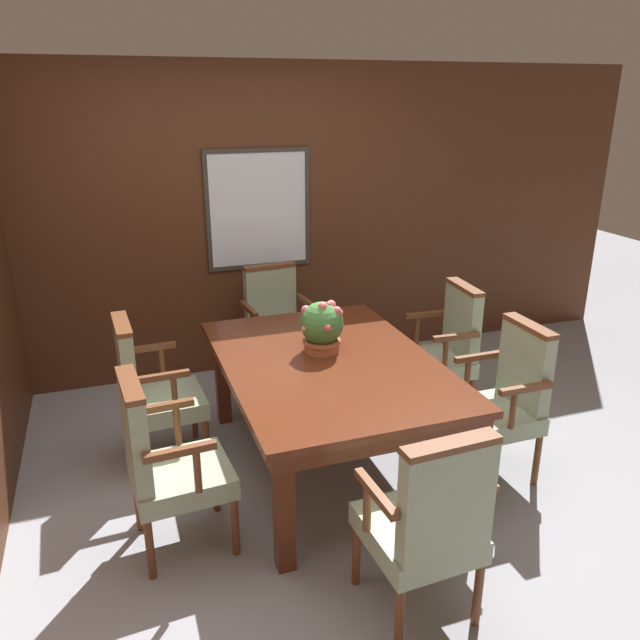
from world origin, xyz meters
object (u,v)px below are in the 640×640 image
chair_right_near (504,397)px  dining_table (328,374)px  chair_head_far (276,324)px  chair_right_far (445,347)px  chair_left_near (165,460)px  chair_head_near (428,520)px  potted_plant (322,327)px  chair_left_far (150,388)px

chair_right_near → dining_table: bearing=-112.9°
chair_head_far → chair_right_far: same height
chair_head_far → chair_left_near: size_ratio=1.00×
chair_head_far → chair_left_near: (-1.03, -1.68, 0.00)m
dining_table → chair_head_near: 1.27m
chair_head_far → potted_plant: size_ratio=2.93×
chair_left_near → chair_left_far: bearing=-4.4°
chair_right_near → chair_left_far: 2.14m
chair_head_near → chair_head_far: size_ratio=1.00×
chair_left_far → chair_head_far: same height
chair_right_near → chair_left_far: (-1.98, 0.81, 0.00)m
chair_right_far → potted_plant: (-1.02, -0.26, 0.37)m
chair_head_near → chair_head_far: 2.51m
chair_right_near → chair_right_far: size_ratio=1.00×
chair_left_far → chair_head_near: bearing=-152.0°
dining_table → potted_plant: 0.29m
chair_right_near → chair_right_far: bearing=175.6°
chair_right_near → chair_head_far: (-0.95, 1.65, 0.00)m
chair_right_far → potted_plant: size_ratio=2.93×
chair_left_near → chair_head_far: bearing=-36.0°
dining_table → chair_right_near: (0.97, -0.40, -0.12)m
chair_left_far → chair_right_near: bearing=-115.2°
chair_right_near → chair_head_near: bearing=-48.8°
chair_right_near → chair_head_far: 1.90m
chair_left_far → chair_left_near: 0.84m
chair_right_near → chair_left_far: bearing=-112.6°
potted_plant → dining_table: bearing=-93.7°
dining_table → chair_right_far: (1.02, 0.40, -0.12)m
dining_table → chair_right_far: bearing=21.2°
chair_left_near → potted_plant: bearing=-65.1°
chair_head_near → potted_plant: 1.46m
chair_head_far → chair_left_far: bearing=-146.5°
dining_table → chair_head_far: (0.02, 1.24, -0.12)m
chair_right_near → potted_plant: (-0.96, 0.54, 0.37)m
dining_table → chair_left_far: bearing=158.0°
chair_head_far → potted_plant: (-0.01, -1.10, 0.37)m
chair_right_near → potted_plant: 1.16m
dining_table → chair_head_near: size_ratio=1.83×
chair_head_near → chair_left_near: (-1.00, 0.84, 0.00)m
chair_right_far → dining_table: bearing=-65.1°
dining_table → potted_plant: (0.01, 0.14, 0.25)m
chair_head_near → chair_head_far: same height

